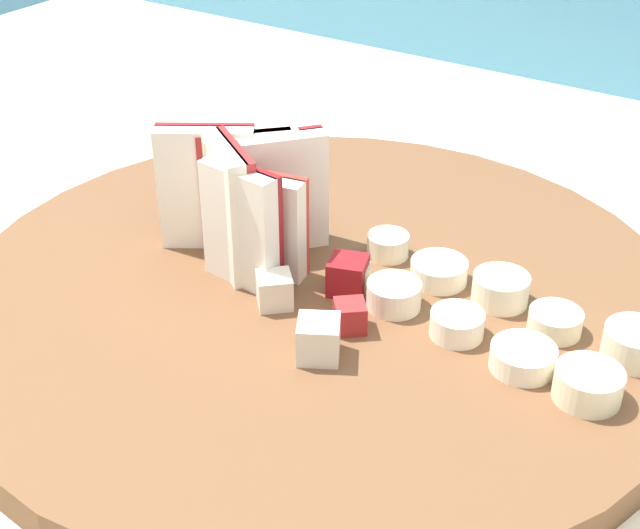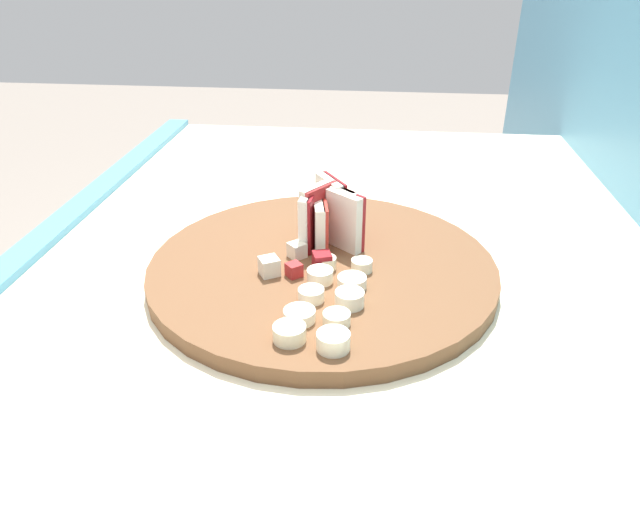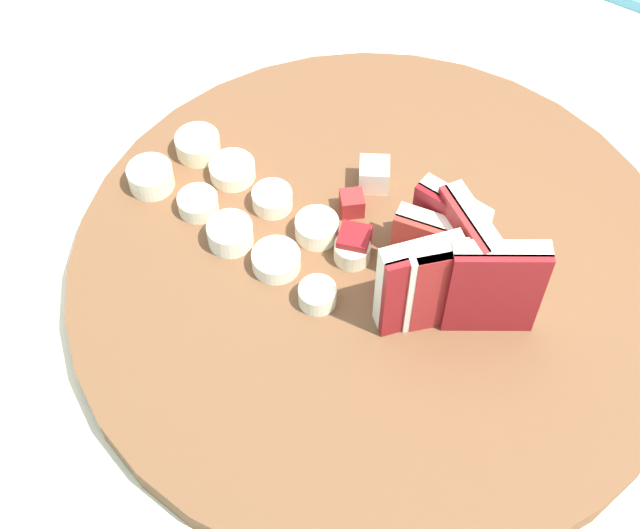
{
  "view_description": "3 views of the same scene",
  "coord_description": "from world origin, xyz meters",
  "px_view_note": "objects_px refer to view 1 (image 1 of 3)",
  "views": [
    {
      "loc": [
        0.12,
        -0.34,
        1.15
      ],
      "look_at": [
        -0.07,
        -0.05,
        0.94
      ],
      "focal_mm": 50.64,
      "sensor_mm": 36.0,
      "label": 1
    },
    {
      "loc": [
        0.46,
        0.04,
        1.2
      ],
      "look_at": [
        -0.07,
        -0.01,
        0.91
      ],
      "focal_mm": 33.08,
      "sensor_mm": 36.0,
      "label": 2
    },
    {
      "loc": [
        -0.24,
        0.28,
        1.34
      ],
      "look_at": [
        -0.08,
        0.02,
        0.93
      ],
      "focal_mm": 51.24,
      "sensor_mm": 36.0,
      "label": 3
    }
  ],
  "objects_px": {
    "banana_slice_rows": "(493,314)",
    "cutting_board": "(319,297)",
    "apple_wedge_fan": "(245,202)",
    "apple_dice_pile": "(309,297)"
  },
  "relations": [
    {
      "from": "cutting_board",
      "to": "apple_dice_pile",
      "type": "height_order",
      "value": "apple_dice_pile"
    },
    {
      "from": "apple_dice_pile",
      "to": "apple_wedge_fan",
      "type": "bearing_deg",
      "value": 155.74
    },
    {
      "from": "banana_slice_rows",
      "to": "cutting_board",
      "type": "bearing_deg",
      "value": -171.15
    },
    {
      "from": "apple_wedge_fan",
      "to": "banana_slice_rows",
      "type": "height_order",
      "value": "apple_wedge_fan"
    },
    {
      "from": "apple_dice_pile",
      "to": "banana_slice_rows",
      "type": "height_order",
      "value": "apple_dice_pile"
    },
    {
      "from": "cutting_board",
      "to": "banana_slice_rows",
      "type": "height_order",
      "value": "banana_slice_rows"
    },
    {
      "from": "apple_wedge_fan",
      "to": "apple_dice_pile",
      "type": "relative_size",
      "value": 0.83
    },
    {
      "from": "cutting_board",
      "to": "apple_wedge_fan",
      "type": "distance_m",
      "value": 0.06
    },
    {
      "from": "cutting_board",
      "to": "apple_dice_pile",
      "type": "xyz_separation_m",
      "value": [
        0.01,
        -0.02,
        0.02
      ]
    },
    {
      "from": "cutting_board",
      "to": "apple_wedge_fan",
      "type": "bearing_deg",
      "value": 178.08
    }
  ]
}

